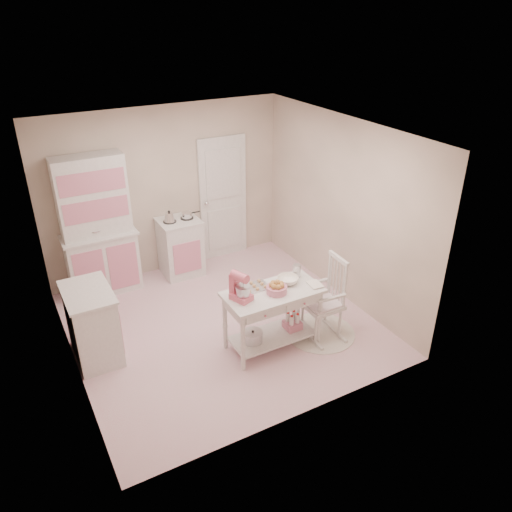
{
  "coord_description": "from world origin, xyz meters",
  "views": [
    {
      "loc": [
        -2.3,
        -5.12,
        3.95
      ],
      "look_at": [
        0.41,
        -0.22,
        1.04
      ],
      "focal_mm": 35.0,
      "sensor_mm": 36.0,
      "label": 1
    }
  ],
  "objects": [
    {
      "name": "room_shell",
      "position": [
        0.0,
        0.0,
        1.65
      ],
      "size": [
        3.84,
        3.84,
        2.62
      ],
      "color": "pink",
      "rests_on": "ground"
    },
    {
      "name": "door",
      "position": [
        0.95,
        1.87,
        1.02
      ],
      "size": [
        0.82,
        0.05,
        2.04
      ],
      "primitive_type": "cube",
      "color": "silver",
      "rests_on": "ground"
    },
    {
      "name": "hutch",
      "position": [
        -1.14,
        1.66,
        1.04
      ],
      "size": [
        1.06,
        0.5,
        2.08
      ],
      "primitive_type": "cube",
      "color": "silver",
      "rests_on": "ground"
    },
    {
      "name": "stove",
      "position": [
        0.06,
        1.61,
        0.46
      ],
      "size": [
        0.62,
        0.57,
        0.92
      ],
      "primitive_type": "cube",
      "color": "silver",
      "rests_on": "ground"
    },
    {
      "name": "base_cabinet",
      "position": [
        -1.63,
        0.15,
        0.46
      ],
      "size": [
        0.54,
        0.84,
        0.92
      ],
      "primitive_type": "cube",
      "color": "silver",
      "rests_on": "ground"
    },
    {
      "name": "lace_rug",
      "position": [
        1.05,
        -0.81,
        0.01
      ],
      "size": [
        0.92,
        0.92,
        0.01
      ],
      "primitive_type": "cylinder",
      "color": "white",
      "rests_on": "ground"
    },
    {
      "name": "rocking_chair",
      "position": [
        1.05,
        -0.81,
        0.55
      ],
      "size": [
        0.53,
        0.75,
        1.1
      ],
      "primitive_type": "cube",
      "rotation": [
        0.0,
        0.0,
        -0.06
      ],
      "color": "silver",
      "rests_on": "ground"
    },
    {
      "name": "work_table",
      "position": [
        0.37,
        -0.72,
        0.4
      ],
      "size": [
        1.2,
        0.6,
        0.8
      ],
      "primitive_type": "cube",
      "color": "silver",
      "rests_on": "ground"
    },
    {
      "name": "stand_mixer",
      "position": [
        -0.05,
        -0.7,
        0.97
      ],
      "size": [
        0.29,
        0.33,
        0.34
      ],
      "primitive_type": "cube",
      "rotation": [
        0.0,
        0.0,
        0.36
      ],
      "color": "#D65A71",
      "rests_on": "work_table"
    },
    {
      "name": "cookie_tray",
      "position": [
        0.22,
        -0.54,
        0.81
      ],
      "size": [
        0.34,
        0.24,
        0.02
      ],
      "primitive_type": "cube",
      "color": "silver",
      "rests_on": "work_table"
    },
    {
      "name": "bread_basket",
      "position": [
        0.39,
        -0.77,
        0.85
      ],
      "size": [
        0.25,
        0.25,
        0.09
      ],
      "primitive_type": "cylinder",
      "color": "#D27993",
      "rests_on": "work_table"
    },
    {
      "name": "mixing_bowl",
      "position": [
        0.63,
        -0.64,
        0.84
      ],
      "size": [
        0.26,
        0.26,
        0.08
      ],
      "primitive_type": "imported",
      "color": "white",
      "rests_on": "work_table"
    },
    {
      "name": "metal_pitcher",
      "position": [
        0.81,
        -0.56,
        0.89
      ],
      "size": [
        0.1,
        0.1,
        0.17
      ],
      "primitive_type": "cylinder",
      "color": "silver",
      "rests_on": "work_table"
    },
    {
      "name": "recipe_book",
      "position": [
        0.82,
        -0.84,
        0.81
      ],
      "size": [
        0.17,
        0.22,
        0.02
      ],
      "primitive_type": "imported",
      "rotation": [
        0.0,
        0.0,
        -0.09
      ],
      "color": "white",
      "rests_on": "work_table"
    }
  ]
}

